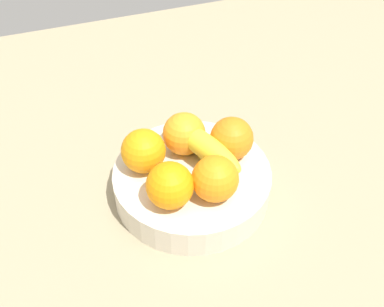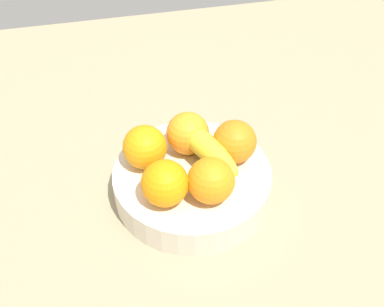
{
  "view_description": "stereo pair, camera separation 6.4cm",
  "coord_description": "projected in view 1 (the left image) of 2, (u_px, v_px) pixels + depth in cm",
  "views": [
    {
      "loc": [
        -17.13,
        -50.0,
        60.63
      ],
      "look_at": [
        1.61,
        1.48,
        9.33
      ],
      "focal_mm": 43.46,
      "sensor_mm": 36.0,
      "label": 1
    },
    {
      "loc": [
        -10.95,
        -51.85,
        60.63
      ],
      "look_at": [
        1.61,
        1.48,
        9.33
      ],
      "focal_mm": 43.46,
      "sensor_mm": 36.0,
      "label": 2
    }
  ],
  "objects": [
    {
      "name": "ground_plane",
      "position": [
        186.0,
        206.0,
        0.81
      ],
      "size": [
        180.0,
        140.0,
        3.0
      ],
      "primitive_type": "cube",
      "color": "gray"
    },
    {
      "name": "orange_center",
      "position": [
        232.0,
        138.0,
        0.78
      ],
      "size": [
        7.41,
        7.41,
        7.41
      ],
      "primitive_type": "sphere",
      "color": "orange",
      "rests_on": "fruit_bowl"
    },
    {
      "name": "orange_front_left",
      "position": [
        170.0,
        185.0,
        0.7
      ],
      "size": [
        7.41,
        7.41,
        7.41
      ],
      "primitive_type": "sphere",
      "color": "orange",
      "rests_on": "fruit_bowl"
    },
    {
      "name": "orange_back_left",
      "position": [
        184.0,
        134.0,
        0.79
      ],
      "size": [
        7.41,
        7.41,
        7.41
      ],
      "primitive_type": "sphere",
      "color": "orange",
      "rests_on": "fruit_bowl"
    },
    {
      "name": "orange_front_right",
      "position": [
        215.0,
        179.0,
        0.71
      ],
      "size": [
        7.41,
        7.41,
        7.41
      ],
      "primitive_type": "sphere",
      "color": "orange",
      "rests_on": "fruit_bowl"
    },
    {
      "name": "orange_back_right",
      "position": [
        143.0,
        151.0,
        0.76
      ],
      "size": [
        7.41,
        7.41,
        7.41
      ],
      "primitive_type": "sphere",
      "color": "orange",
      "rests_on": "fruit_bowl"
    },
    {
      "name": "banana_bunch",
      "position": [
        206.0,
        148.0,
        0.77
      ],
      "size": [
        10.17,
        17.39,
        6.2
      ],
      "color": "yellow",
      "rests_on": "fruit_bowl"
    },
    {
      "name": "fruit_bowl",
      "position": [
        192.0,
        182.0,
        0.8
      ],
      "size": [
        26.72,
        26.72,
        5.33
      ],
      "primitive_type": "cylinder",
      "color": "beige",
      "rests_on": "ground_plane"
    }
  ]
}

